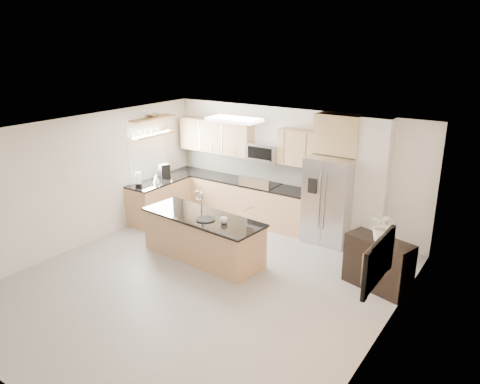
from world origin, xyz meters
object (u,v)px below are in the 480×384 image
Objects in this scene: microwave at (264,152)px; platter at (205,219)px; bowl at (153,115)px; refrigerator at (330,200)px; credenza at (378,264)px; flower_vase at (384,219)px; island at (203,237)px; coffee_maker at (165,172)px; cup at (224,220)px; kettle at (156,178)px; range at (260,203)px; television at (370,259)px; blender at (138,181)px.

microwave is 2.13× the size of platter.
platter is 3.14m from bowl.
microwave is at bearing 174.14° from refrigerator.
credenza is 0.82m from flower_vase.
microwave reaches higher than flower_vase.
microwave reaches higher than island.
cup is at bearing -26.91° from coffee_maker.
refrigerator is 3.85m from kettle.
range is 1.06× the size of television.
television is (3.50, -1.02, 0.92)m from island.
kettle is 0.31× the size of flower_vase.
television reaches higher than flower_vase.
flower_vase is at bearing -26.10° from microwave.
range is 3.34× the size of blender.
blender is 1.52m from bowl.
blender is 5.25m from flower_vase.
refrigerator is 2.03m from credenza.
range reaches higher than platter.
kettle reaches higher than credenza.
bowl is at bearing -144.46° from coffee_maker.
coffee_maker reaches higher than kettle.
island is 7.37× the size of blender.
microwave is 2.47m from platter.
blender is 0.50m from kettle.
credenza is 2.98× the size of bowl.
range is at bearing 178.40° from refrigerator.
cup is (-2.58, -0.78, 0.46)m from credenza.
coffee_maker reaches higher than credenza.
island is 2.30× the size of credenza.
cup is (0.54, -2.16, 0.43)m from range.
microwave is 0.71× the size of television.
range is 4.76× the size of kettle.
island is 0.48m from platter.
range is at bearing 155.73° from flower_vase.
platter is (0.16, -0.12, 0.43)m from island.
microwave is at bearing 47.25° from television.
refrigerator is 7.43× the size of kettle.
blender is at bearing -95.71° from kettle.
bowl is (-2.25, -0.93, 1.91)m from range.
cup is 0.57× the size of kettle.
blender is at bearing -177.38° from flower_vase.
range is at bearing 30.00° from kettle.
range is 0.45× the size of island.
refrigerator reaches higher than range.
flower_vase is at bearing -6.59° from coffee_maker.
island is at bearing -27.37° from bowl.
island is 3.34m from flower_vase.
coffee_maker is (-5.22, 0.56, 0.64)m from credenza.
refrigerator is (1.66, -0.05, 0.42)m from range.
bowl is (-0.15, -0.11, 1.30)m from coffee_maker.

